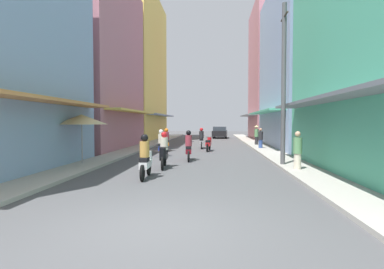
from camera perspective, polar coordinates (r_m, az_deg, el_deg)
The scene contains 20 objects.
ground_plane at distance 22.91m, azimuth 1.50°, elevation -2.71°, with size 92.63×92.63×0.00m, color #4C4C4F.
sidewalk_left at distance 23.59m, azimuth -9.90°, elevation -2.45°, with size 1.56×50.10×0.12m, color #ADA89E.
sidewalk_right at distance 23.15m, azimuth 13.12°, elevation -2.57°, with size 1.56×50.10×0.12m, color #ADA89E.
building_left_mid at distance 24.90m, azimuth -18.80°, elevation 12.36°, with size 7.05×10.68×12.82m.
building_left_far at distance 36.61m, azimuth -11.13°, elevation 11.91°, with size 7.05×13.17×16.30m.
building_right_mid at distance 26.07m, azimuth 21.01°, elevation 11.71°, with size 7.05×12.24×12.68m.
building_right_far at distance 37.65m, azimuth 15.77°, elevation 10.87°, with size 7.05×9.66×15.36m.
motorbike_orange at distance 21.46m, azimuth -4.78°, elevation -1.17°, with size 0.65×1.78×1.58m.
motorbike_silver at distance 23.38m, azimuth 1.75°, elevation -0.88°, with size 0.55×1.81×1.58m.
motorbike_red at distance 21.33m, azimuth 3.09°, elevation -1.73°, with size 0.55×1.81×0.96m.
motorbike_black at distance 13.47m, azimuth -5.24°, elevation -3.21°, with size 0.55×1.81×1.58m.
motorbike_white at distance 11.08m, azimuth -8.59°, elevation -4.42°, with size 0.55×1.81×1.58m.
motorbike_blue at distance 18.04m, azimuth -5.69°, elevation -1.83°, with size 0.55×1.81×1.58m.
motorbike_maroon at distance 15.97m, azimuth -0.63°, elevation -2.35°, with size 0.55×1.81×1.58m.
parked_car at distance 38.89m, azimuth 5.18°, elevation 0.42°, with size 2.02×4.20×1.45m.
pedestrian_crossing at distance 26.42m, azimuth 11.85°, elevation 0.05°, with size 0.44×0.44×1.75m.
pedestrian_midway at distance 23.04m, azimuth 12.57°, elevation -0.79°, with size 0.34×0.34×1.57m.
pedestrian_foreground at distance 12.95m, azimuth 18.94°, elevation -3.05°, with size 0.34×0.34×1.64m.
vendor_umbrella at distance 14.86m, azimuth -19.73°, elevation 2.64°, with size 2.31×2.31×2.35m.
utility_pole at distance 14.39m, azimuth 16.58°, elevation 8.97°, with size 0.20×1.20×7.23m.
Camera 1 is at (1.12, -5.74, 1.99)m, focal length 28.84 mm.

